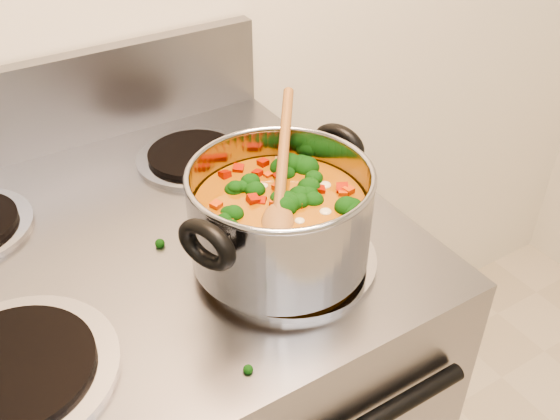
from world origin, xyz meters
The scene contains 3 objects.
stockpot centered at (0.10, 1.01, 1.00)m, with size 0.30×0.24×0.14m.
wooden_spoon centered at (0.11, 1.02, 1.04)m, with size 0.17×0.23×0.09m.
cooktop_crumbs centered at (0.07, 0.99, 0.92)m, with size 0.25×0.31×0.01m.
Camera 1 is at (-0.24, 0.47, 1.48)m, focal length 40.00 mm.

